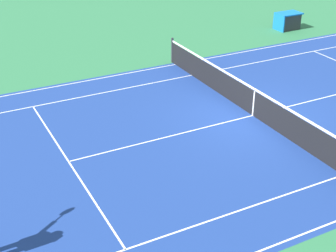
{
  "coord_description": "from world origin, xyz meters",
  "views": [
    {
      "loc": [
        9.4,
        11.9,
        7.38
      ],
      "look_at": [
        3.68,
        0.89,
        0.9
      ],
      "focal_mm": 52.85,
      "sensor_mm": 36.0,
      "label": 1
    }
  ],
  "objects": [
    {
      "name": "equipment_cart_tarped",
      "position": [
        -7.58,
        -7.43,
        0.44
      ],
      "size": [
        1.25,
        0.84,
        0.85
      ],
      "color": "#2D2D33",
      "rests_on": "ground_plane"
    },
    {
      "name": "court_slab",
      "position": [
        0.0,
        0.0,
        0.0
      ],
      "size": [
        24.2,
        11.4,
        0.0
      ],
      "primitive_type": "cube",
      "color": "navy",
      "rests_on": "ground_plane"
    },
    {
      "name": "court_line_markings",
      "position": [
        0.0,
        0.0,
        0.0
      ],
      "size": [
        23.85,
        11.05,
        0.01
      ],
      "color": "white",
      "rests_on": "ground_plane"
    },
    {
      "name": "tennis_net",
      "position": [
        0.0,
        0.0,
        0.49
      ],
      "size": [
        0.1,
        11.7,
        1.08
      ],
      "color": "#2D2D33",
      "rests_on": "ground_plane"
    },
    {
      "name": "ground_plane",
      "position": [
        0.0,
        0.0,
        0.0
      ],
      "size": [
        60.0,
        60.0,
        0.0
      ],
      "primitive_type": "plane",
      "color": "#2D7247"
    }
  ]
}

